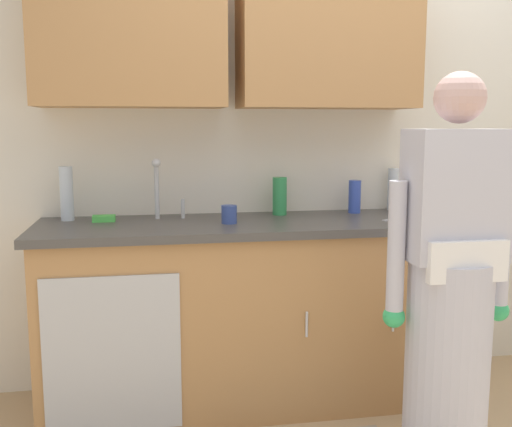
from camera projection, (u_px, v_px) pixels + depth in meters
The scene contains 12 objects.
kitchen_wall_with_uppers at pixel (303, 114), 3.24m from camera, with size 4.80×0.44×2.70m.
counter_cabinet at pixel (236, 316), 3.03m from camera, with size 1.90×0.62×0.90m.
countertop at pixel (236, 225), 2.96m from camera, with size 1.96×0.66×0.04m, color #474442.
sink at pixel (166, 226), 2.91m from camera, with size 0.50×0.36×0.35m.
person_at_sink at pixel (450, 305), 2.41m from camera, with size 0.55×0.34×1.62m.
bottle_soap at pixel (280, 196), 3.17m from camera, with size 0.08×0.08×0.20m, color #2D8C4C.
bottle_water_tall at pixel (355, 197), 3.24m from camera, with size 0.07×0.07×0.18m, color #334CB2.
bottle_water_short at pixel (67, 194), 2.97m from camera, with size 0.07×0.07×0.27m, color silver.
bottle_dish_liquid at pixel (393, 189), 3.33m from camera, with size 0.06×0.06×0.23m, color silver.
cup_by_sink at pixel (229, 214), 2.90m from camera, with size 0.08×0.08×0.09m, color #33478C.
knife_on_counter at pixel (402, 219), 3.02m from camera, with size 0.24×0.02×0.01m, color silver.
sponge at pixel (104, 218), 2.96m from camera, with size 0.11×0.07×0.03m, color #4CBF4C.
Camera 1 is at (-0.97, -2.19, 1.42)m, focal length 41.81 mm.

